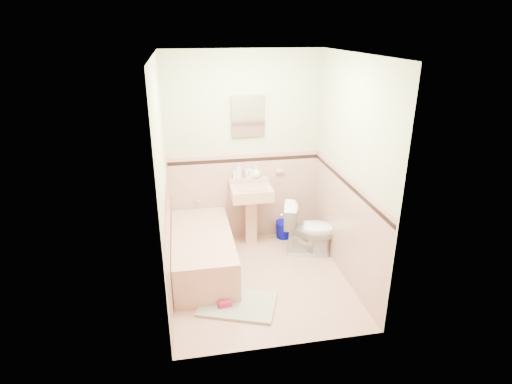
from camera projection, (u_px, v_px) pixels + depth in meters
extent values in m
plane|color=tan|center=(260.00, 279.00, 4.85)|extent=(2.20, 2.20, 0.00)
plane|color=white|center=(261.00, 54.00, 3.92)|extent=(2.20, 2.20, 0.00)
plane|color=#F3E6C6|center=(244.00, 150.00, 5.39)|extent=(2.50, 0.00, 2.50)
plane|color=#F3E6C6|center=(286.00, 224.00, 3.38)|extent=(2.50, 0.00, 2.50)
plane|color=#F3E6C6|center=(163.00, 185.00, 4.22)|extent=(0.00, 2.50, 2.50)
plane|color=#F3E6C6|center=(350.00, 173.00, 4.56)|extent=(0.00, 2.50, 2.50)
plane|color=#D2A48D|center=(245.00, 197.00, 5.62)|extent=(2.00, 0.00, 2.00)
plane|color=#D2A48D|center=(284.00, 291.00, 3.64)|extent=(2.00, 0.00, 2.00)
plane|color=#D2A48D|center=(170.00, 241.00, 4.46)|extent=(0.00, 2.20, 2.20)
plane|color=#D2A48D|center=(344.00, 226.00, 4.80)|extent=(0.00, 2.20, 2.20)
plane|color=black|center=(244.00, 160.00, 5.42)|extent=(2.00, 0.00, 2.00)
plane|color=black|center=(285.00, 237.00, 3.45)|extent=(2.00, 0.00, 2.00)
plane|color=black|center=(166.00, 197.00, 4.27)|extent=(0.00, 2.20, 2.20)
plane|color=black|center=(347.00, 184.00, 4.60)|extent=(0.00, 2.20, 2.20)
plane|color=#D0A192|center=(244.00, 153.00, 5.38)|extent=(2.00, 0.00, 2.00)
plane|color=#D0A192|center=(286.00, 227.00, 3.41)|extent=(2.00, 0.00, 2.00)
plane|color=#D0A192|center=(166.00, 187.00, 4.23)|extent=(0.00, 2.20, 2.20)
plane|color=#D0A192|center=(348.00, 176.00, 4.56)|extent=(0.00, 2.20, 2.20)
cube|color=tan|center=(203.00, 253.00, 4.96)|extent=(0.70, 1.50, 0.45)
cylinder|color=silver|center=(198.00, 199.00, 5.47)|extent=(0.04, 0.12, 0.04)
cylinder|color=silver|center=(249.00, 174.00, 5.42)|extent=(0.02, 0.02, 0.10)
cube|color=white|center=(248.00, 116.00, 5.20)|extent=(0.38, 0.04, 0.48)
cube|color=tan|center=(280.00, 171.00, 5.54)|extent=(0.11, 0.06, 0.04)
imported|color=#B2B2B2|center=(238.00, 171.00, 5.42)|extent=(0.09, 0.09, 0.22)
imported|color=#B2B2B2|center=(248.00, 172.00, 5.45)|extent=(0.11, 0.11, 0.18)
imported|color=#B2B2B2|center=(256.00, 172.00, 5.47)|extent=(0.16, 0.16, 0.16)
cylinder|color=white|center=(234.00, 175.00, 5.43)|extent=(0.04, 0.04, 0.12)
imported|color=white|center=(310.00, 229.00, 5.30)|extent=(0.74, 0.55, 0.68)
cube|color=gray|center=(238.00, 304.00, 4.40)|extent=(0.92, 0.76, 0.03)
cube|color=#BF1E59|center=(225.00, 304.00, 4.33)|extent=(0.14, 0.08, 0.05)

